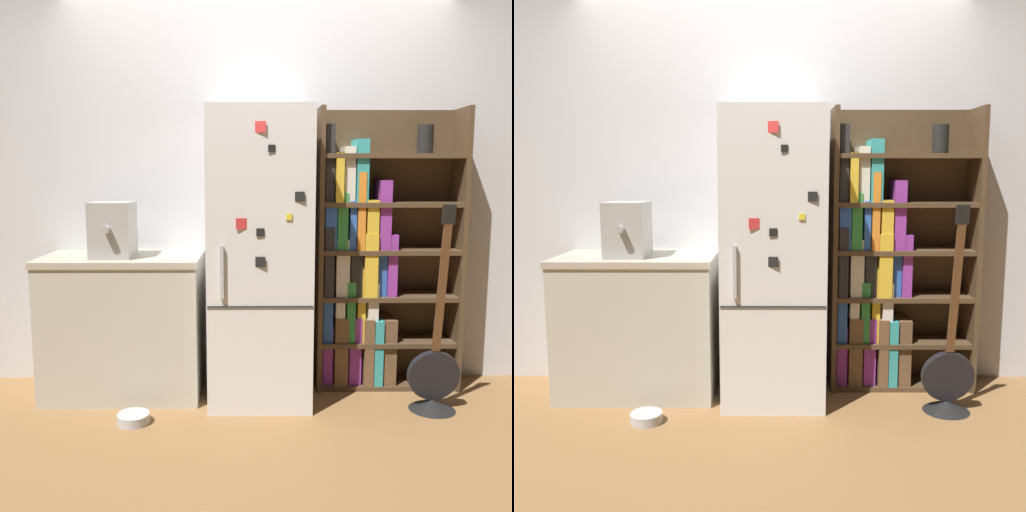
# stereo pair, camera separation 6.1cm
# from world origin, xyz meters

# --- Properties ---
(ground_plane) EXTENTS (16.00, 16.00, 0.00)m
(ground_plane) POSITION_xyz_m (0.00, 0.00, 0.00)
(ground_plane) COLOR olive
(wall_back) EXTENTS (8.00, 0.05, 2.60)m
(wall_back) POSITION_xyz_m (0.00, 0.47, 1.30)
(wall_back) COLOR silver
(wall_back) RESTS_ON ground_plane
(refrigerator) EXTENTS (0.61, 0.69, 1.78)m
(refrigerator) POSITION_xyz_m (-0.00, 0.12, 0.89)
(refrigerator) COLOR silver
(refrigerator) RESTS_ON ground_plane
(bookshelf) EXTENTS (0.92, 0.31, 1.80)m
(bookshelf) POSITION_xyz_m (0.72, 0.32, 0.80)
(bookshelf) COLOR #4C3823
(bookshelf) RESTS_ON ground_plane
(kitchen_counter) EXTENTS (0.98, 0.57, 0.89)m
(kitchen_counter) POSITION_xyz_m (-0.85, 0.17, 0.44)
(kitchen_counter) COLOR #BCB7A8
(kitchen_counter) RESTS_ON ground_plane
(espresso_machine) EXTENTS (0.24, 0.34, 0.34)m
(espresso_machine) POSITION_xyz_m (-0.89, 0.13, 1.06)
(espresso_machine) COLOR #A5A39E
(espresso_machine) RESTS_ON kitchen_counter
(guitar) EXTENTS (0.31, 0.29, 1.23)m
(guitar) POSITION_xyz_m (1.03, -0.13, 0.18)
(guitar) COLOR black
(guitar) RESTS_ON ground_plane
(pet_bowl) EXTENTS (0.18, 0.18, 0.06)m
(pet_bowl) POSITION_xyz_m (-0.71, -0.30, 0.03)
(pet_bowl) COLOR #B7B7BC
(pet_bowl) RESTS_ON ground_plane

